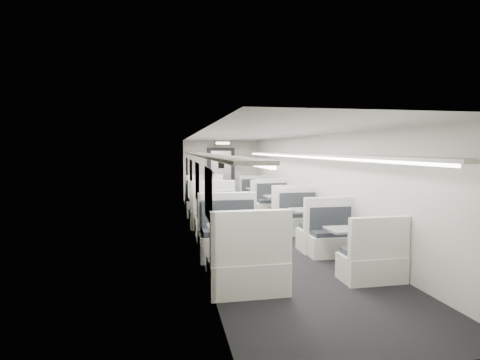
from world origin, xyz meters
name	(u,v)px	position (x,y,z in m)	size (l,w,h in m)	color
room	(254,184)	(0.00, 0.00, 1.20)	(3.24, 12.24, 2.64)	black
booth_left_a	(202,200)	(-1.00, 3.25, 0.38)	(1.05, 2.12, 1.14)	silver
booth_left_b	(208,207)	(-1.00, 1.52, 0.42)	(1.15, 2.34, 1.25)	silver
booth_left_c	(219,226)	(-1.00, -0.84, 0.35)	(0.97, 1.97, 1.05)	silver
booth_left_d	(237,249)	(-1.00, -3.04, 0.41)	(1.13, 2.29, 1.22)	silver
booth_right_a	(258,198)	(1.00, 3.66, 0.35)	(0.98, 1.98, 1.06)	silver
booth_right_b	(280,208)	(1.00, 1.04, 0.38)	(1.05, 2.13, 1.14)	silver
booth_right_c	(310,225)	(1.00, -1.23, 0.37)	(1.03, 2.08, 1.11)	silver
booth_right_d	(350,247)	(1.00, -3.07, 0.35)	(0.96, 1.95, 1.04)	silver
passenger	(211,193)	(-0.83, 2.32, 0.72)	(0.52, 0.34, 1.43)	black
window_a	(187,170)	(-1.49, 3.40, 1.35)	(0.02, 1.18, 0.84)	black
window_b	(191,175)	(-1.49, 1.20, 1.35)	(0.02, 1.18, 0.84)	black
window_c	(197,182)	(-1.49, -1.00, 1.35)	(0.02, 1.18, 0.84)	black
window_d	(208,194)	(-1.49, -3.20, 1.35)	(0.02, 1.18, 0.84)	black
luggage_rack_left	(205,155)	(-1.24, -0.30, 1.92)	(0.46, 10.40, 0.09)	silver
luggage_rack_right	(307,155)	(1.24, -0.30, 1.92)	(0.46, 10.40, 0.09)	silver
vestibule_door	(221,174)	(0.00, 5.93, 1.04)	(1.10, 0.13, 2.10)	black
exit_sign	(223,143)	(0.00, 5.44, 2.28)	(0.62, 0.12, 0.16)	black
wall_notice	(239,163)	(0.75, 5.92, 1.50)	(0.32, 0.02, 0.40)	silver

